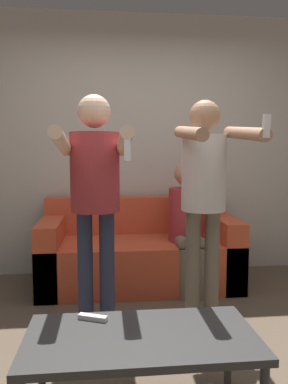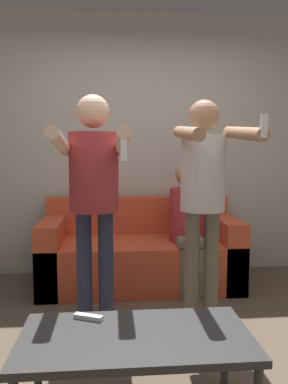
{
  "view_description": "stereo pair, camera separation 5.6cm",
  "coord_description": "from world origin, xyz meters",
  "px_view_note": "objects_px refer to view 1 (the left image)",
  "views": [
    {
      "loc": [
        -0.35,
        -2.12,
        1.28
      ],
      "look_at": [
        -0.03,
        0.95,
        0.95
      ],
      "focal_mm": 35.0,
      "sensor_mm": 36.0,
      "label": 1
    },
    {
      "loc": [
        -0.29,
        -2.13,
        1.28
      ],
      "look_at": [
        -0.03,
        0.95,
        0.95
      ],
      "focal_mm": 35.0,
      "sensor_mm": 36.0,
      "label": 2
    }
  ],
  "objects_px": {
    "person_standing_left": "(95,183)",
    "coffee_table": "(141,343)",
    "couch": "(139,254)",
    "person_standing_right": "(205,185)",
    "person_seated": "(187,218)",
    "remote_on_table": "(93,318)"
  },
  "relations": [
    {
      "from": "person_standing_left",
      "to": "coffee_table",
      "type": "relative_size",
      "value": 1.55
    },
    {
      "from": "couch",
      "to": "coffee_table",
      "type": "xyz_separation_m",
      "value": [
        -0.16,
        -1.89,
        0.1
      ]
    },
    {
      "from": "couch",
      "to": "person_standing_right",
      "type": "distance_m",
      "value": 1.25
    },
    {
      "from": "couch",
      "to": "person_seated",
      "type": "relative_size",
      "value": 1.55
    },
    {
      "from": "person_standing_left",
      "to": "person_seated",
      "type": "height_order",
      "value": "person_standing_left"
    },
    {
      "from": "person_standing_left",
      "to": "coffee_table",
      "type": "bearing_deg",
      "value": -76.72
    },
    {
      "from": "person_seated",
      "to": "person_standing_left",
      "type": "bearing_deg",
      "value": -137.93
    },
    {
      "from": "couch",
      "to": "person_seated",
      "type": "distance_m",
      "value": 0.6
    },
    {
      "from": "coffee_table",
      "to": "remote_on_table",
      "type": "height_order",
      "value": "remote_on_table"
    },
    {
      "from": "person_standing_right",
      "to": "remote_on_table",
      "type": "bearing_deg",
      "value": -134.6
    },
    {
      "from": "person_standing_right",
      "to": "person_seated",
      "type": "bearing_deg",
      "value": 86.6
    },
    {
      "from": "person_standing_right",
      "to": "person_standing_left",
      "type": "bearing_deg",
      "value": 179.57
    },
    {
      "from": "remote_on_table",
      "to": "person_standing_right",
      "type": "bearing_deg",
      "value": 45.4
    },
    {
      "from": "couch",
      "to": "coffee_table",
      "type": "distance_m",
      "value": 1.9
    },
    {
      "from": "person_standing_right",
      "to": "person_seated",
      "type": "xyz_separation_m",
      "value": [
        0.04,
        0.75,
        -0.38
      ]
    },
    {
      "from": "person_seated",
      "to": "person_standing_right",
      "type": "bearing_deg",
      "value": -93.4
    },
    {
      "from": "person_standing_left",
      "to": "person_standing_right",
      "type": "relative_size",
      "value": 1.02
    },
    {
      "from": "person_standing_right",
      "to": "coffee_table",
      "type": "height_order",
      "value": "person_standing_right"
    },
    {
      "from": "person_standing_right",
      "to": "remote_on_table",
      "type": "relative_size",
      "value": 10.84
    },
    {
      "from": "person_seated",
      "to": "remote_on_table",
      "type": "relative_size",
      "value": 7.86
    },
    {
      "from": "couch",
      "to": "remote_on_table",
      "type": "bearing_deg",
      "value": -102.85
    },
    {
      "from": "coffee_table",
      "to": "remote_on_table",
      "type": "distance_m",
      "value": 0.29
    }
  ]
}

